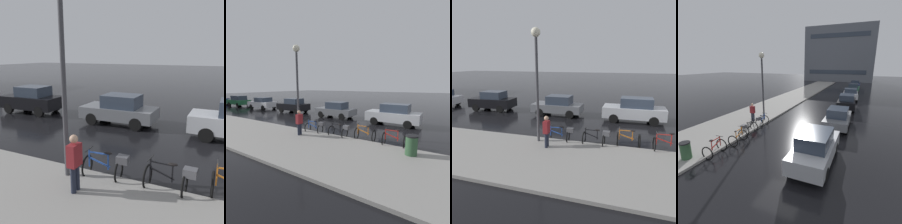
{
  "view_description": "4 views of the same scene",
  "coord_description": "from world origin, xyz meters",
  "views": [
    {
      "loc": [
        -9.77,
        0.93,
        3.71
      ],
      "look_at": [
        -1.0,
        5.17,
        1.4
      ],
      "focal_mm": 40.0,
      "sensor_mm": 36.0,
      "label": 1
    },
    {
      "loc": [
        -12.53,
        -3.43,
        3.27
      ],
      "look_at": [
        -1.72,
        3.51,
        1.27
      ],
      "focal_mm": 28.0,
      "sensor_mm": 36.0,
      "label": 2
    },
    {
      "loc": [
        -14.14,
        0.55,
        4.25
      ],
      "look_at": [
        -1.72,
        4.49,
        1.2
      ],
      "focal_mm": 35.0,
      "sensor_mm": 36.0,
      "label": 3
    },
    {
      "loc": [
        3.82,
        -7.53,
        4.98
      ],
      "look_at": [
        -0.8,
        3.16,
        1.71
      ],
      "focal_mm": 28.0,
      "sensor_mm": 36.0,
      "label": 4
    }
  ],
  "objects": [
    {
      "name": "car_grey",
      "position": [
        2.05,
        6.18,
        0.78
      ],
      "size": [
        1.88,
        3.98,
        1.58
      ],
      "color": "slate",
      "rests_on": "ground"
    },
    {
      "name": "bicycle_nearest",
      "position": [
        -3.5,
        -1.13,
        0.42
      ],
      "size": [
        0.82,
        1.17,
        1.01
      ],
      "color": "black",
      "rests_on": "ground"
    },
    {
      "name": "car_silver",
      "position": [
        1.82,
        0.36,
        0.86
      ],
      "size": [
        1.8,
        4.27,
        1.75
      ],
      "color": "#B2B5BA",
      "rests_on": "ground"
    },
    {
      "name": "trash_bin",
      "position": [
        -4.43,
        -2.15,
        0.53
      ],
      "size": [
        0.54,
        0.54,
        1.05
      ],
      "color": "#2D5133",
      "rests_on": "ground"
    },
    {
      "name": "ground_plane",
      "position": [
        0.0,
        0.0,
        0.0
      ],
      "size": [
        140.0,
        140.0,
        0.0
      ],
      "primitive_type": "plane",
      "color": "black"
    },
    {
      "name": "bicycle_farthest",
      "position": [
        -3.72,
        4.01,
        0.48
      ],
      "size": [
        0.78,
        1.38,
        0.92
      ],
      "color": "black",
      "rests_on": "ground"
    },
    {
      "name": "bicycle_second",
      "position": [
        -3.31,
        0.6,
        0.41
      ],
      "size": [
        0.81,
        1.17,
        1.0
      ],
      "color": "black",
      "rests_on": "ground"
    },
    {
      "name": "pedestrian",
      "position": [
        -4.82,
        4.39,
        0.96
      ],
      "size": [
        0.4,
        0.24,
        1.71
      ],
      "color": "#1E2333",
      "rests_on": "ground"
    },
    {
      "name": "car_black",
      "position": [
        2.08,
        12.29,
        0.83
      ],
      "size": [
        1.97,
        3.88,
        1.68
      ],
      "color": "black",
      "rests_on": "ground"
    },
    {
      "name": "car_green",
      "position": [
        1.95,
        24.27,
        0.82
      ],
      "size": [
        1.82,
        3.93,
        1.62
      ],
      "color": "#1E6038",
      "rests_on": "ground"
    },
    {
      "name": "bicycle_third",
      "position": [
        -3.65,
        2.14,
        0.48
      ],
      "size": [
        0.75,
        1.35,
        0.94
      ],
      "color": "black",
      "rests_on": "ground"
    },
    {
      "name": "streetlamp",
      "position": [
        -4.16,
        5.13,
        4.05
      ],
      "size": [
        0.45,
        0.45,
        5.82
      ],
      "color": "#424247",
      "rests_on": "ground"
    },
    {
      "name": "sidewalk_kerb",
      "position": [
        -6.0,
        10.0,
        0.07
      ],
      "size": [
        4.8,
        60.0,
        0.14
      ],
      "primitive_type": "cube",
      "color": "gray",
      "rests_on": "ground"
    },
    {
      "name": "car_white",
      "position": [
        1.99,
        18.17,
        0.79
      ],
      "size": [
        2.22,
        3.98,
        1.58
      ],
      "color": "silver",
      "rests_on": "ground"
    }
  ]
}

